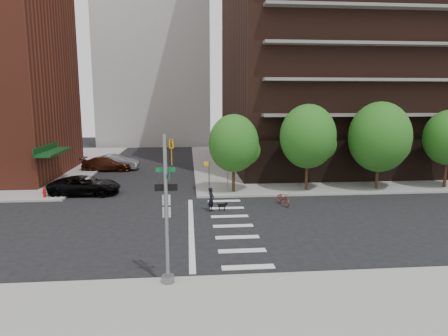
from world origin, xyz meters
The scene contains 15 objects.
ground centered at (0.00, 0.00, 0.00)m, with size 120.00×120.00×0.00m, color black.
sidewalk_ne centered at (20.50, 23.50, 0.07)m, with size 39.00×33.00×0.15m, color gray.
crosswalk centered at (2.21, 0.00, 0.01)m, with size 3.85×13.00×0.01m.
tree_a centered at (4.00, 8.50, 4.04)m, with size 4.00×4.00×5.90m.
tree_b centered at (10.00, 8.50, 4.54)m, with size 4.50×4.50×6.65m.
tree_c centered at (16.00, 8.50, 4.45)m, with size 5.00×5.00×6.80m.
traffic_signal centered at (-0.47, -7.49, 2.70)m, with size 0.90×0.75×6.00m.
pedestrian_signal centered at (2.32, 7.92, 1.85)m, with size 2.18×0.67×2.60m.
fire_hydrant centered at (-10.50, 7.80, 0.55)m, with size 0.24×0.24×0.73m.
parked_car_black centered at (-7.79, 9.00, 0.76)m, with size 5.46×2.52×1.52m, color black.
parked_car_maroon centered at (-8.20, 19.98, 0.76)m, with size 5.22×2.12×1.51m, color #3E170C.
parked_car_silver centered at (-7.49, 20.51, 0.83)m, with size 5.04×1.76×1.66m, color #929498.
scooter centered at (7.12, 4.48, 0.49)m, with size 0.65×1.87×0.98m, color maroon.
dog_walker centered at (1.89, 3.38, 0.81)m, with size 0.39×0.59×1.63m, color black.
dog centered at (2.67, 3.50, 0.34)m, with size 0.64×0.19×0.54m.
Camera 1 is at (0.38, -22.76, 7.42)m, focal length 32.00 mm.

